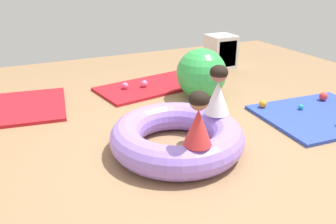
{
  "coord_description": "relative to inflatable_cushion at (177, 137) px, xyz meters",
  "views": [
    {
      "loc": [
        -1.46,
        -2.63,
        1.68
      ],
      "look_at": [
        -0.12,
        0.24,
        0.33
      ],
      "focal_mm": 37.45,
      "sensor_mm": 36.0,
      "label": 1
    }
  ],
  "objects": [
    {
      "name": "play_ball_orange",
      "position": [
        1.41,
        0.46,
        -0.06
      ],
      "size": [
        0.09,
        0.09,
        0.09
      ],
      "primitive_type": "sphere",
      "color": "orange",
      "rests_on": "gym_mat_far_right"
    },
    {
      "name": "storage_cube",
      "position": [
        2.02,
        2.33,
        0.13
      ],
      "size": [
        0.44,
        0.44,
        0.56
      ],
      "color": "silver",
      "rests_on": "ground"
    },
    {
      "name": "gym_mat_far_right",
      "position": [
        1.9,
        0.0,
        -0.13
      ],
      "size": [
        1.43,
        1.19,
        0.04
      ],
      "primitive_type": "cube",
      "rotation": [
        0.0,
        0.0,
        -0.06
      ],
      "color": "#2D47B7",
      "rests_on": "ground"
    },
    {
      "name": "ground_plane",
      "position": [
        0.12,
        -0.04,
        -0.15
      ],
      "size": [
        8.0,
        8.0,
        0.0
      ],
      "primitive_type": "plane",
      "color": "#93704C"
    },
    {
      "name": "exercise_ball_large",
      "position": [
        0.95,
        1.19,
        0.18
      ],
      "size": [
        0.67,
        0.67,
        0.67
      ],
      "primitive_type": "sphere",
      "color": "green",
      "rests_on": "ground"
    },
    {
      "name": "play_ball_pink",
      "position": [
        0.1,
        1.84,
        -0.06
      ],
      "size": [
        0.09,
        0.09,
        0.09
      ],
      "primitive_type": "sphere",
      "color": "pink",
      "rests_on": "gym_mat_near_left"
    },
    {
      "name": "child_in_red",
      "position": [
        -0.04,
        -0.46,
        0.38
      ],
      "size": [
        0.26,
        0.26,
        0.47
      ],
      "rotation": [
        0.0,
        0.0,
        6.17
      ],
      "color": "red",
      "rests_on": "inflatable_cushion"
    },
    {
      "name": "play_ball_teal",
      "position": [
        1.79,
        0.21,
        -0.08
      ],
      "size": [
        0.06,
        0.06,
        0.06
      ],
      "primitive_type": "sphere",
      "color": "teal",
      "rests_on": "gym_mat_far_right"
    },
    {
      "name": "play_ball_pink_second",
      "position": [
        0.38,
        1.81,
        -0.06
      ],
      "size": [
        0.1,
        0.1,
        0.1
      ],
      "primitive_type": "sphere",
      "color": "pink",
      "rests_on": "gym_mat_near_left"
    },
    {
      "name": "play_ball_green",
      "position": [
        1.24,
        1.81,
        -0.07
      ],
      "size": [
        0.08,
        0.08,
        0.08
      ],
      "primitive_type": "sphere",
      "color": "green",
      "rests_on": "gym_mat_near_left"
    },
    {
      "name": "inflatable_cushion",
      "position": [
        0.0,
        0.0,
        0.0
      ],
      "size": [
        1.29,
        1.29,
        0.3
      ],
      "primitive_type": "torus",
      "color": "#9975EA",
      "rests_on": "ground"
    },
    {
      "name": "child_in_white",
      "position": [
        0.46,
        0.03,
        0.39
      ],
      "size": [
        0.35,
        0.35,
        0.49
      ],
      "rotation": [
        0.0,
        0.0,
        3.7
      ],
      "color": "white",
      "rests_on": "inflatable_cushion"
    },
    {
      "name": "gym_mat_near_left",
      "position": [
        0.53,
        1.84,
        -0.13
      ],
      "size": [
        1.72,
        1.08,
        0.04
      ],
      "primitive_type": "cube",
      "rotation": [
        0.0,
        0.0,
        0.18
      ],
      "color": "#B21923",
      "rests_on": "ground"
    },
    {
      "name": "play_ball_red",
      "position": [
        2.28,
        0.32,
        -0.06
      ],
      "size": [
        0.11,
        0.11,
        0.11
      ],
      "primitive_type": "sphere",
      "color": "red",
      "rests_on": "gym_mat_far_right"
    }
  ]
}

